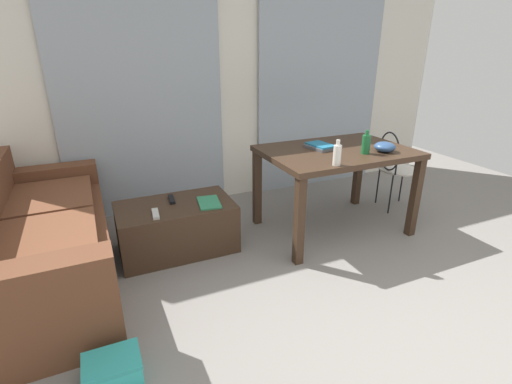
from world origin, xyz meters
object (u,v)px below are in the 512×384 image
Objects in this scene: book_stack at (320,146)px; shoebox at (113,371)px; craft_table at (336,160)px; magazine at (209,202)px; bowl at (385,147)px; bottle_near at (337,155)px; tv_remote_primary at (172,199)px; tv_remote_secondary at (156,214)px; coffee_table at (177,227)px; couch at (38,243)px; wire_chair at (394,163)px; bottle_far at (366,144)px.

shoebox is (-1.96, -1.12, -0.73)m from book_stack.
craft_table reaches higher than magazine.
bottle_near is at bearing -165.72° from bowl.
craft_table reaches higher than tv_remote_primary.
tv_remote_secondary is 0.67× the size of magazine.
tv_remote_primary is at bearing 92.90° from coffee_table.
couch is 6.81× the size of shoebox.
wire_chair is at bearing 4.01° from book_stack.
coffee_table is 1.94m from bowl.
wire_chair is (3.33, 0.03, 0.18)m from couch.
bottle_far is at bearing -12.67° from tv_remote_primary.
tv_remote_secondary is (-1.35, 0.46, -0.45)m from bottle_near.
craft_table is 1.65m from tv_remote_secondary.
bottle_far is 0.20m from bowl.
bottle_far is at bearing -56.76° from craft_table.
magazine reaches higher than shoebox.
book_stack is at bearing -175.99° from wire_chair.
couch reaches higher than craft_table.
tv_remote_primary is at bearing 154.09° from magazine.
couch is 2.69m from bottle_far.
magazine is at bearing 165.72° from bottle_far.
book_stack is at bearing 144.82° from bowl.
magazine is at bearing 174.05° from craft_table.
wire_chair reaches higher than book_stack.
coffee_table is 5.13× the size of tv_remote_secondary.
bowl is at bearing 18.27° from shoebox.
bottle_far is 0.40m from book_stack.
book_stack reaches higher than shoebox.
bottle_near reaches higher than tv_remote_primary.
couch is 9.67× the size of bottle_far.
tv_remote_secondary is (0.84, -0.06, 0.10)m from couch.
craft_table is 7.27× the size of tv_remote_primary.
book_stack is (-0.12, 0.09, 0.12)m from craft_table.
tv_remote_secondary is at bearing 170.89° from bottle_far.
bottle_near is 1.49m from tv_remote_secondary.
craft_table reaches higher than tv_remote_secondary.
magazine is at bearing 166.80° from bowl.
bottle_near is 0.99× the size of bottle_far.
book_stack is (1.33, -0.13, 0.60)m from coffee_table.
tv_remote_primary reaches higher than shoebox.
magazine is 1.50m from shoebox.
bottle_far reaches higher than bottle_near.
coffee_table reaches higher than shoebox.
bottle_far is (0.14, -0.21, 0.19)m from craft_table.
craft_table is 0.43m from bowl.
wire_chair is 2.04m from magazine.
magazine is (-1.18, 0.12, -0.26)m from craft_table.
wire_chair reaches higher than shoebox.
coffee_table is 0.36m from magazine.
bowl reaches higher than coffee_table.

